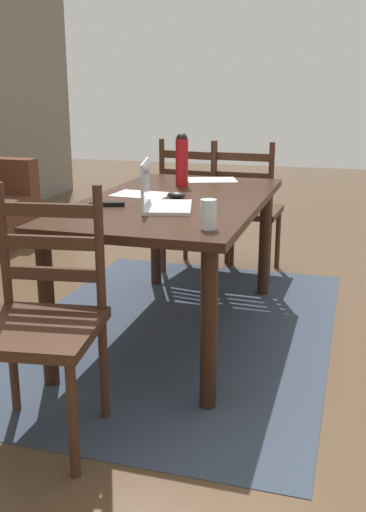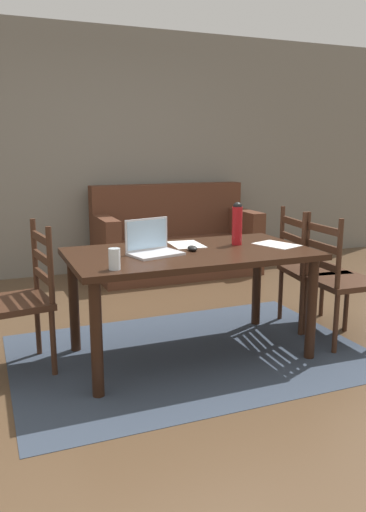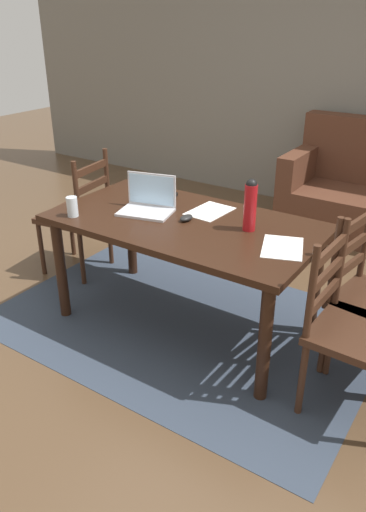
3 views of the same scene
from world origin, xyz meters
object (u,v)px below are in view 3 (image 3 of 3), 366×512
laptop (148,202)px  water_bottle (250,204)px  drinking_glass (72,207)px  chair_left_far (78,215)px  computer_mouse (186,218)px  chair_right_near (352,330)px  dining_table (185,234)px  tv_remote (171,198)px

laptop → water_bottle: 0.67m
water_bottle → drinking_glass: size_ratio=2.48×
laptop → drinking_glass: 0.46m
chair_left_far → computer_mouse: 1.16m
chair_right_near → laptop: laptop is taller
chair_left_far → dining_table: bearing=-9.5°
chair_left_far → tv_remote: size_ratio=5.59×
chair_right_near → tv_remote: (-1.38, 0.44, 0.28)m
chair_right_near → tv_remote: chair_right_near is taller
drinking_glass → tv_remote: size_ratio=0.72×
chair_right_near → computer_mouse: bearing=170.9°
dining_table → computer_mouse: computer_mouse is taller
chair_left_far → water_bottle: size_ratio=3.14×
dining_table → water_bottle: 0.47m
tv_remote → chair_right_near: bearing=-36.6°
computer_mouse → tv_remote: bearing=140.2°
dining_table → computer_mouse: (0.01, -0.00, 0.11)m
laptop → dining_table: bearing=-0.4°
tv_remote → drinking_glass: bearing=-137.9°
water_bottle → computer_mouse: (-0.38, -0.08, -0.14)m
chair_left_far → laptop: 0.91m
computer_mouse → tv_remote: 0.39m
dining_table → computer_mouse: 0.11m
chair_left_far → laptop: size_ratio=2.61×
tv_remote → dining_table: bearing=-62.1°
water_bottle → tv_remote: water_bottle is taller
tv_remote → water_bottle: bearing=-34.2°
laptop → drinking_glass: laptop is taller
dining_table → laptop: (-0.27, 0.00, 0.15)m
drinking_glass → computer_mouse: (0.62, 0.32, -0.04)m
laptop → tv_remote: bearing=91.4°
water_bottle → computer_mouse: bearing=-167.8°
chair_right_near → dining_table: bearing=170.9°
chair_left_far → water_bottle: water_bottle is taller
dining_table → computer_mouse: bearing=-4.8°
chair_right_near → computer_mouse: size_ratio=9.50×
dining_table → water_bottle: water_bottle is taller
drinking_glass → computer_mouse: drinking_glass is taller
chair_left_far → drinking_glass: (0.50, -0.51, 0.33)m
dining_table → computer_mouse: size_ratio=16.19×
chair_right_near → laptop: 1.42m
dining_table → tv_remote: bearing=136.9°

